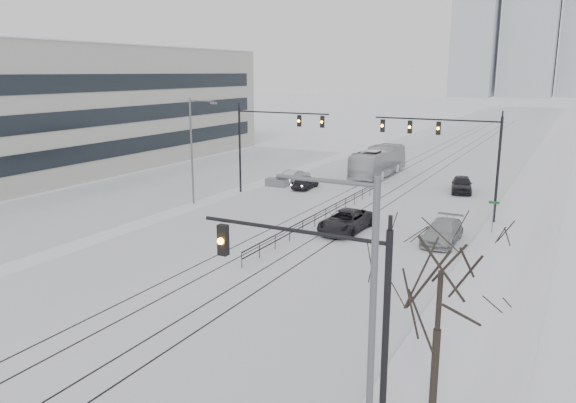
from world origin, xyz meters
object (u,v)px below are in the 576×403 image
object	(u,v)px
sedan_nb_front	(345,221)
sedan_sb_inner	(305,182)
sedan_nb_far	(462,184)
bare_tree	(440,286)
sedan_sb_outer	(295,176)
box_truck	(378,162)
sedan_nb_right	(442,232)
traffic_mast_near	(333,304)

from	to	relation	value
sedan_nb_front	sedan_sb_inner	bearing A→B (deg)	128.63
sedan_nb_far	sedan_nb_front	bearing A→B (deg)	-116.51
bare_tree	sedan_sb_outer	xyz separation A→B (m)	(-22.16, 33.42, -3.82)
sedan_nb_far	sedan_sb_inner	bearing A→B (deg)	-170.48
bare_tree	box_truck	distance (m)	43.95
sedan_nb_right	sedan_nb_far	distance (m)	17.09
bare_tree	box_truck	world-z (taller)	bare_tree
box_truck	traffic_mast_near	bearing A→B (deg)	107.67
traffic_mast_near	bare_tree	xyz separation A→B (m)	(2.41, 3.00, -0.07)
sedan_sb_inner	sedan_nb_right	world-z (taller)	sedan_nb_right
sedan_sb_outer	sedan_nb_far	size ratio (longest dim) A/B	0.89
sedan_nb_front	sedan_nb_right	xyz separation A→B (m)	(6.71, 0.52, -0.02)
bare_tree	sedan_sb_outer	world-z (taller)	bare_tree
sedan_nb_right	sedan_sb_outer	bearing A→B (deg)	142.45
sedan_nb_front	sedan_nb_far	bearing A→B (deg)	76.77
bare_tree	sedan_nb_far	distance (m)	37.12
bare_tree	sedan_nb_front	bearing A→B (deg)	119.62
sedan_nb_far	box_truck	xyz separation A→B (m)	(-9.76, 4.47, 0.80)
sedan_sb_outer	sedan_nb_front	world-z (taller)	sedan_nb_front
sedan_nb_front	sedan_nb_far	size ratio (longest dim) A/B	1.20
traffic_mast_near	sedan_nb_right	world-z (taller)	traffic_mast_near
traffic_mast_near	sedan_nb_front	bearing A→B (deg)	110.85
bare_tree	sedan_nb_front	world-z (taller)	bare_tree
sedan_nb_far	box_truck	size ratio (longest dim) A/B	0.40
bare_tree	sedan_nb_right	distance (m)	20.23
bare_tree	sedan_sb_outer	bearing A→B (deg)	123.56
traffic_mast_near	bare_tree	world-z (taller)	traffic_mast_near
traffic_mast_near	sedan_nb_far	size ratio (longest dim) A/B	1.54
sedan_sb_outer	sedan_nb_far	distance (m)	16.39
sedan_nb_right	bare_tree	bearing A→B (deg)	-78.13
sedan_nb_far	box_truck	world-z (taller)	box_truck
sedan_sb_inner	sedan_nb_far	size ratio (longest dim) A/B	0.87
sedan_nb_front	box_truck	xyz separation A→B (m)	(-5.05, 21.96, 0.82)
traffic_mast_near	sedan_nb_front	world-z (taller)	traffic_mast_near
bare_tree	sedan_nb_far	bearing A→B (deg)	99.44
sedan_nb_far	box_truck	bearing A→B (deg)	143.96
sedan_sb_inner	sedan_nb_front	distance (m)	15.23
sedan_sb_outer	box_truck	bearing A→B (deg)	-126.08
sedan_nb_front	sedan_nb_right	world-z (taller)	sedan_nb_front
sedan_nb_front	box_truck	bearing A→B (deg)	104.78
traffic_mast_near	sedan_sb_outer	world-z (taller)	traffic_mast_near
sedan_nb_front	box_truck	world-z (taller)	box_truck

